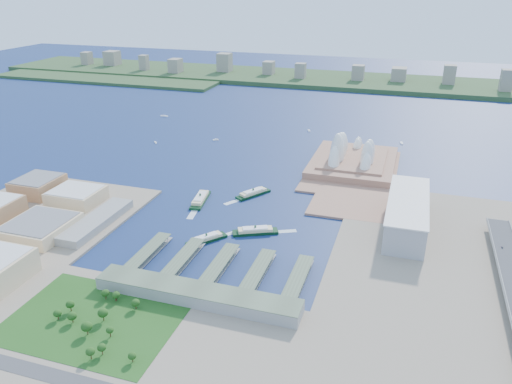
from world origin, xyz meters
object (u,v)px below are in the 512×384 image
(ferry_a, at_px, (200,198))
(ferry_d, at_px, (255,229))
(toaster_building, at_px, (407,214))
(ferry_b, at_px, (253,192))
(opera_house, at_px, (354,148))
(ferry_c, at_px, (207,237))
(car_c, at_px, (502,247))

(ferry_a, xyz_separation_m, ferry_d, (99.94, -65.40, -0.54))
(toaster_building, distance_m, ferry_b, 212.60)
(opera_house, bearing_deg, ferry_d, -106.79)
(ferry_a, xyz_separation_m, ferry_b, (62.33, 42.12, -0.59))
(ferry_b, bearing_deg, toaster_building, 21.70)
(ferry_d, bearing_deg, ferry_c, 100.65)
(opera_house, bearing_deg, car_c, -51.81)
(opera_house, relative_size, toaster_building, 1.16)
(ferry_d, bearing_deg, opera_house, -42.38)
(ferry_a, distance_m, ferry_d, 119.44)
(toaster_building, xyz_separation_m, ferry_b, (-208.02, 41.09, -15.42))
(opera_house, xyz_separation_m, car_c, (191.00, -242.78, -16.56))
(car_c, bearing_deg, ferry_c, 10.44)
(ferry_a, bearing_deg, toaster_building, -8.78)
(opera_house, height_order, car_c, opera_house)
(toaster_building, relative_size, ferry_d, 2.85)
(ferry_b, relative_size, ferry_c, 1.08)
(ferry_a, bearing_deg, ferry_c, -71.73)
(toaster_building, relative_size, ferry_b, 2.88)
(toaster_building, height_order, ferry_d, toaster_building)
(ferry_b, xyz_separation_m, ferry_c, (-10.46, -142.75, -0.38))
(opera_house, xyz_separation_m, ferry_b, (-118.02, -158.91, -26.92))
(ferry_b, relative_size, ferry_d, 0.99)
(opera_house, distance_m, ferry_b, 199.77)
(ferry_d, bearing_deg, ferry_a, 31.21)
(toaster_building, relative_size, car_c, 38.34)
(ferry_a, height_order, ferry_c, ferry_a)
(car_c, bearing_deg, toaster_building, -22.96)
(ferry_b, height_order, ferry_c, ferry_b)
(ferry_c, bearing_deg, ferry_a, -25.26)
(ferry_a, bearing_deg, ferry_b, 25.05)
(ferry_b, distance_m, car_c, 320.37)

